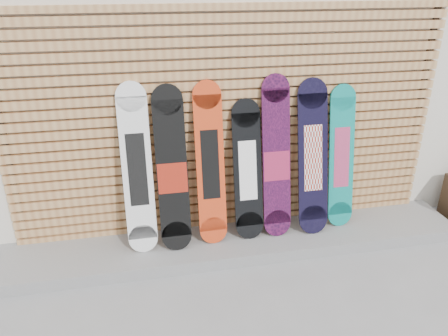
{
  "coord_description": "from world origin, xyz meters",
  "views": [
    {
      "loc": [
        -0.99,
        -2.91,
        2.55
      ],
      "look_at": [
        -0.25,
        0.75,
        0.85
      ],
      "focal_mm": 35.0,
      "sensor_mm": 36.0,
      "label": 1
    }
  ],
  "objects_px": {
    "snowboard_6": "(341,157)",
    "snowboard_3": "(248,170)",
    "snowboard_1": "(172,171)",
    "snowboard_5": "(313,158)",
    "snowboard_4": "(276,159)",
    "snowboard_0": "(137,170)",
    "snowboard_2": "(210,165)"
  },
  "relations": [
    {
      "from": "snowboard_3",
      "to": "snowboard_5",
      "type": "bearing_deg",
      "value": -1.63
    },
    {
      "from": "snowboard_0",
      "to": "snowboard_4",
      "type": "height_order",
      "value": "snowboard_4"
    },
    {
      "from": "snowboard_2",
      "to": "snowboard_4",
      "type": "relative_size",
      "value": 0.98
    },
    {
      "from": "snowboard_0",
      "to": "snowboard_6",
      "type": "xyz_separation_m",
      "value": [
        2.01,
        0.03,
        -0.06
      ]
    },
    {
      "from": "snowboard_1",
      "to": "snowboard_6",
      "type": "xyz_separation_m",
      "value": [
        1.7,
        0.05,
        -0.03
      ]
    },
    {
      "from": "snowboard_3",
      "to": "snowboard_5",
      "type": "relative_size",
      "value": 0.89
    },
    {
      "from": "snowboard_1",
      "to": "snowboard_5",
      "type": "height_order",
      "value": "snowboard_1"
    },
    {
      "from": "snowboard_0",
      "to": "snowboard_2",
      "type": "xyz_separation_m",
      "value": [
        0.67,
        0.01,
        -0.01
      ]
    },
    {
      "from": "snowboard_0",
      "to": "snowboard_3",
      "type": "height_order",
      "value": "snowboard_0"
    },
    {
      "from": "snowboard_2",
      "to": "snowboard_6",
      "type": "xyz_separation_m",
      "value": [
        1.34,
        0.03,
        -0.05
      ]
    },
    {
      "from": "snowboard_4",
      "to": "snowboard_5",
      "type": "relative_size",
      "value": 1.04
    },
    {
      "from": "snowboard_0",
      "to": "snowboard_6",
      "type": "distance_m",
      "value": 2.01
    },
    {
      "from": "snowboard_2",
      "to": "snowboard_6",
      "type": "bearing_deg",
      "value": 1.19
    },
    {
      "from": "snowboard_0",
      "to": "snowboard_5",
      "type": "xyz_separation_m",
      "value": [
        1.69,
        -0.01,
        -0.02
      ]
    },
    {
      "from": "snowboard_2",
      "to": "snowboard_4",
      "type": "height_order",
      "value": "snowboard_4"
    },
    {
      "from": "snowboard_6",
      "to": "snowboard_3",
      "type": "bearing_deg",
      "value": -178.53
    },
    {
      "from": "snowboard_3",
      "to": "snowboard_2",
      "type": "bearing_deg",
      "value": -179.56
    },
    {
      "from": "snowboard_2",
      "to": "snowboard_5",
      "type": "xyz_separation_m",
      "value": [
        1.01,
        -0.02,
        -0.01
      ]
    },
    {
      "from": "snowboard_4",
      "to": "snowboard_3",
      "type": "bearing_deg",
      "value": 178.88
    },
    {
      "from": "snowboard_0",
      "to": "snowboard_3",
      "type": "relative_size",
      "value": 1.16
    },
    {
      "from": "snowboard_0",
      "to": "snowboard_1",
      "type": "bearing_deg",
      "value": -3.62
    },
    {
      "from": "snowboard_1",
      "to": "snowboard_2",
      "type": "distance_m",
      "value": 0.36
    },
    {
      "from": "snowboard_2",
      "to": "snowboard_3",
      "type": "xyz_separation_m",
      "value": [
        0.36,
        0.0,
        -0.09
      ]
    },
    {
      "from": "snowboard_0",
      "to": "snowboard_3",
      "type": "xyz_separation_m",
      "value": [
        1.04,
        0.01,
        -0.11
      ]
    },
    {
      "from": "snowboard_0",
      "to": "snowboard_1",
      "type": "xyz_separation_m",
      "value": [
        0.31,
        -0.02,
        -0.03
      ]
    },
    {
      "from": "snowboard_0",
      "to": "snowboard_3",
      "type": "distance_m",
      "value": 1.04
    },
    {
      "from": "snowboard_1",
      "to": "snowboard_3",
      "type": "xyz_separation_m",
      "value": [
        0.72,
        0.03,
        -0.08
      ]
    },
    {
      "from": "snowboard_0",
      "to": "snowboard_4",
      "type": "xyz_separation_m",
      "value": [
        1.32,
        0.0,
        -0.01
      ]
    },
    {
      "from": "snowboard_5",
      "to": "snowboard_2",
      "type": "bearing_deg",
      "value": 179.11
    },
    {
      "from": "snowboard_0",
      "to": "snowboard_1",
      "type": "height_order",
      "value": "snowboard_0"
    },
    {
      "from": "snowboard_0",
      "to": "snowboard_1",
      "type": "distance_m",
      "value": 0.31
    },
    {
      "from": "snowboard_1",
      "to": "snowboard_2",
      "type": "relative_size",
      "value": 0.99
    }
  ]
}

